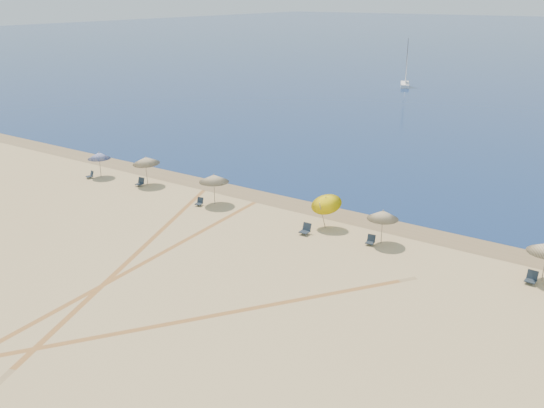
{
  "coord_description": "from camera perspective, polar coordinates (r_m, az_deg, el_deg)",
  "views": [
    {
      "loc": [
        21.29,
        -11.4,
        15.15
      ],
      "look_at": [
        0.0,
        20.0,
        1.3
      ],
      "focal_mm": 38.38,
      "sensor_mm": 36.0,
      "label": 1
    }
  ],
  "objects": [
    {
      "name": "tire_tracks",
      "position": [
        33.98,
        -12.39,
        -6.93
      ],
      "size": [
        45.67,
        45.16,
        0.0
      ],
      "color": "tan",
      "rests_on": "ground"
    },
    {
      "name": "chair_2",
      "position": [
        44.16,
        -7.12,
        0.19
      ],
      "size": [
        0.59,
        0.66,
        0.59
      ],
      "rotation": [
        0.0,
        0.0,
        0.2
      ],
      "color": "black",
      "rests_on": "ground"
    },
    {
      "name": "chair_4",
      "position": [
        37.63,
        9.65,
        -3.53
      ],
      "size": [
        0.58,
        0.66,
        0.62
      ],
      "rotation": [
        0.0,
        0.0,
        0.12
      ],
      "color": "black",
      "rests_on": "ground"
    },
    {
      "name": "chair_1",
      "position": [
        49.52,
        -12.79,
        2.09
      ],
      "size": [
        0.65,
        0.74,
        0.68
      ],
      "rotation": [
        0.0,
        0.0,
        0.15
      ],
      "color": "black",
      "rests_on": "ground"
    },
    {
      "name": "sailboat_1",
      "position": [
        103.66,
        13.02,
        12.5
      ],
      "size": [
        3.33,
        5.44,
        7.94
      ],
      "rotation": [
        0.0,
        0.0,
        0.4
      ],
      "color": "white",
      "rests_on": "ocean"
    },
    {
      "name": "chair_0",
      "position": [
        52.72,
        -17.37,
        2.73
      ],
      "size": [
        0.68,
        0.74,
        0.62
      ],
      "rotation": [
        0.0,
        0.0,
        -0.34
      ],
      "color": "black",
      "rests_on": "ground"
    },
    {
      "name": "ground",
      "position": [
        28.51,
        -23.94,
        -14.0
      ],
      "size": [
        160.0,
        160.0,
        0.0
      ],
      "primitive_type": "plane",
      "color": "tan",
      "rests_on": "ground"
    },
    {
      "name": "umbrella_4",
      "position": [
        37.24,
        10.83,
        -1.04
      ],
      "size": [
        1.99,
        1.99,
        2.31
      ],
      "color": "gray",
      "rests_on": "ground"
    },
    {
      "name": "wet_sand",
      "position": [
        44.0,
        2.92,
        -0.11
      ],
      "size": [
        500.0,
        500.0,
        0.0
      ],
      "primitive_type": "plane",
      "color": "olive",
      "rests_on": "ground"
    },
    {
      "name": "umbrella_0",
      "position": [
        52.42,
        -16.61,
        4.58
      ],
      "size": [
        1.94,
        1.94,
        2.25
      ],
      "color": "gray",
      "rests_on": "ground"
    },
    {
      "name": "chair_5",
      "position": [
        35.39,
        24.1,
        -6.63
      ],
      "size": [
        0.61,
        0.7,
        0.7
      ],
      "rotation": [
        0.0,
        0.0,
        -0.05
      ],
      "color": "black",
      "rests_on": "ground"
    },
    {
      "name": "umbrella_3",
      "position": [
        39.23,
        5.29,
        0.27
      ],
      "size": [
        2.09,
        2.13,
        2.62
      ],
      "color": "gray",
      "rests_on": "ground"
    },
    {
      "name": "chair_3",
      "position": [
        38.72,
        3.32,
        -2.5
      ],
      "size": [
        0.6,
        0.71,
        0.72
      ],
      "rotation": [
        0.0,
        0.0,
        -0.01
      ],
      "color": "black",
      "rests_on": "ground"
    },
    {
      "name": "umbrella_1",
      "position": [
        49.13,
        -12.26,
        4.2
      ],
      "size": [
        2.24,
        2.27,
        2.46
      ],
      "color": "gray",
      "rests_on": "ground"
    },
    {
      "name": "umbrella_2",
      "position": [
        43.76,
        -5.72,
        2.52
      ],
      "size": [
        2.26,
        2.26,
        2.38
      ],
      "color": "gray",
      "rests_on": "ground"
    }
  ]
}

